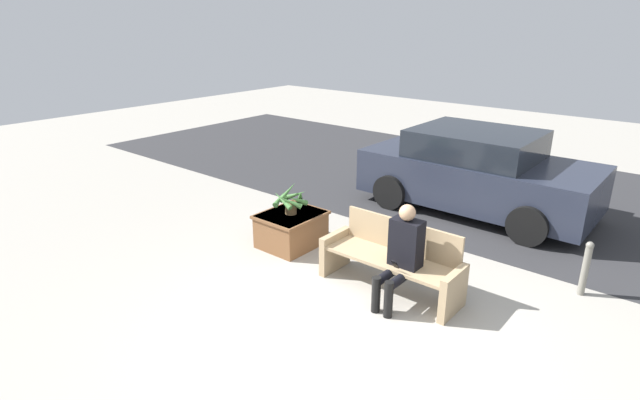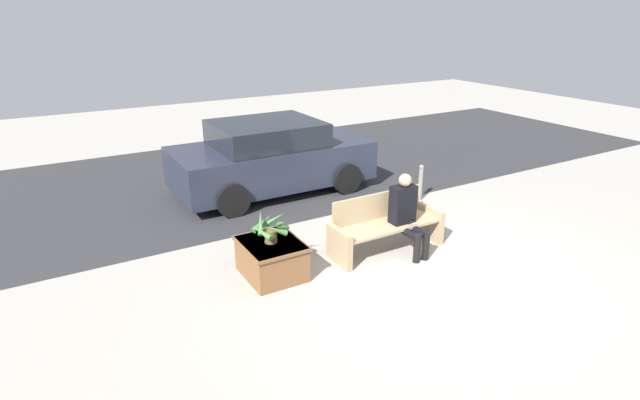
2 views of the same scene
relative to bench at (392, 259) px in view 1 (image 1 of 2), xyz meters
The scene contains 8 objects.
ground_plane 1.07m from the bench, 82.17° to the right, with size 30.00×30.00×0.00m, color #9E998E.
road_surface 4.57m from the bench, 88.29° to the left, with size 20.00×6.00×0.01m, color #2D2D30.
bench is the anchor object (origin of this frame).
person_seated 0.39m from the bench, 40.92° to the right, with size 0.37×0.63×1.20m.
planter_box 1.82m from the bench, behind, with size 0.78×0.91×0.50m.
potted_plant 1.84m from the bench, behind, with size 0.53×0.52×0.44m.
parked_car 3.29m from the bench, 96.11° to the left, with size 3.83×1.98×1.41m.
bollard_post 2.30m from the bench, 35.80° to the left, with size 0.09×0.09×0.70m.
Camera 1 is at (2.68, -3.80, 3.16)m, focal length 28.00 mm.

